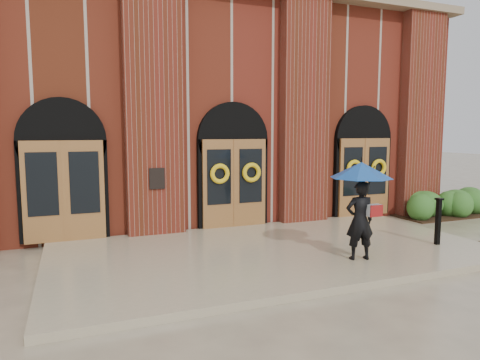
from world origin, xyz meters
TOP-DOWN VIEW (x-y plane):
  - ground at (0.00, 0.00)m, footprint 90.00×90.00m
  - landing at (0.00, 0.15)m, footprint 10.00×5.30m
  - church_building at (0.00, 8.78)m, footprint 16.20×12.53m
  - man_with_umbrella at (1.32, -1.27)m, footprint 1.55×1.55m
  - metal_post at (3.84, -0.97)m, footprint 0.15×0.15m
  - hedge_wall_right at (7.56, 2.20)m, footprint 3.23×1.29m

SIDE VIEW (x-z plane):
  - ground at x=0.00m, z-range 0.00..0.00m
  - landing at x=0.00m, z-range 0.00..0.15m
  - hedge_wall_right at x=7.56m, z-range 0.00..0.83m
  - metal_post at x=3.84m, z-range 0.18..1.31m
  - man_with_umbrella at x=1.32m, z-range 0.57..2.65m
  - church_building at x=0.00m, z-range 0.00..7.00m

